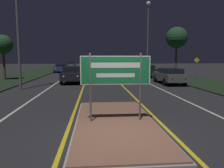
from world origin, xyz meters
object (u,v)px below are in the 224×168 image
at_px(highway_sign, 116,73).
at_px(car_receding_0, 169,75).
at_px(car_approaching_0, 73,74).
at_px(warning_sign, 197,66).
at_px(streetlight_left_near, 16,2).
at_px(car_approaching_1, 62,68).
at_px(streetlight_right_near, 148,27).
at_px(car_approaching_2, 70,65).
at_px(car_receding_2, 134,67).
at_px(car_receding_1, 146,71).

bearing_deg(highway_sign, car_receding_0, 62.40).
bearing_deg(car_approaching_0, warning_sign, 5.94).
xyz_separation_m(streetlight_left_near, car_approaching_1, (0.21, 19.08, -5.47)).
bearing_deg(car_approaching_1, car_approaching_0, -77.79).
xyz_separation_m(streetlight_right_near, warning_sign, (3.63, -6.33, -4.82)).
bearing_deg(car_approaching_2, streetlight_left_near, -90.79).
bearing_deg(warning_sign, streetlight_left_near, -160.96).
distance_m(streetlight_left_near, car_receding_2, 23.74).
distance_m(car_receding_0, car_receding_2, 17.23).
xyz_separation_m(car_approaching_0, warning_sign, (12.56, 1.31, 0.66)).
xyz_separation_m(car_receding_1, car_receding_2, (0.31, 10.07, -0.00)).
height_order(highway_sign, car_approaching_0, highway_sign).
distance_m(car_receding_0, car_receding_1, 7.17).
bearing_deg(streetlight_right_near, car_receding_1, -107.11).
height_order(streetlight_left_near, car_approaching_1, streetlight_left_near).
xyz_separation_m(highway_sign, car_receding_2, (5.88, 28.61, -1.04)).
bearing_deg(car_approaching_0, car_receding_1, 33.55).
distance_m(streetlight_left_near, car_receding_1, 16.12).
xyz_separation_m(highway_sign, car_approaching_0, (-2.68, 13.06, -0.99)).
xyz_separation_m(highway_sign, car_approaching_1, (-5.90, 27.93, -1.07)).
distance_m(car_receding_0, car_approaching_0, 8.79).
distance_m(streetlight_right_near, car_receding_1, 5.96).
height_order(car_receding_1, car_receding_2, car_receding_2).
bearing_deg(car_approaching_2, car_receding_2, -42.74).
bearing_deg(car_approaching_1, car_receding_2, 3.29).
bearing_deg(car_approaching_0, car_approaching_1, 102.21).
xyz_separation_m(car_receding_2, car_approaching_1, (-11.78, -0.68, -0.03)).
bearing_deg(car_approaching_1, highway_sign, -78.08).
distance_m(highway_sign, car_approaching_1, 28.57).
bearing_deg(car_receding_0, car_approaching_2, 112.63).
bearing_deg(highway_sign, car_approaching_0, 101.59).
bearing_deg(warning_sign, car_receding_2, 105.67).
distance_m(car_receding_1, car_approaching_1, 14.83).
height_order(streetlight_right_near, car_receding_2, streetlight_right_near).
bearing_deg(car_receding_2, streetlight_left_near, -121.26).
relative_size(streetlight_left_near, streetlight_right_near, 1.02).
bearing_deg(streetlight_right_near, streetlight_left_near, -136.19).
height_order(car_approaching_0, warning_sign, warning_sign).
bearing_deg(streetlight_left_near, car_approaching_1, 89.36).
bearing_deg(streetlight_right_near, highway_sign, -106.78).
bearing_deg(car_approaching_0, streetlight_left_near, -129.17).
height_order(highway_sign, streetlight_right_near, streetlight_right_near).
relative_size(car_approaching_2, warning_sign, 2.05).
distance_m(car_receding_2, warning_sign, 14.81).
relative_size(car_receding_1, warning_sign, 1.88).
relative_size(highway_sign, car_approaching_1, 0.53).
height_order(car_receding_1, car_approaching_0, car_approaching_0).
xyz_separation_m(car_receding_0, car_approaching_2, (-11.64, 27.93, 0.04)).
relative_size(highway_sign, warning_sign, 1.06).
relative_size(car_receding_1, car_approaching_2, 0.92).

